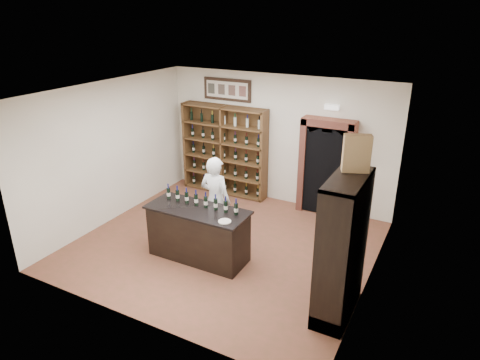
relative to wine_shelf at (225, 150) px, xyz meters
name	(u,v)px	position (x,y,z in m)	size (l,w,h in m)	color
floor	(225,245)	(1.30, -2.33, -1.10)	(5.50, 5.50, 0.00)	brown
ceiling	(222,92)	(1.30, -2.33, 1.90)	(5.50, 5.50, 0.00)	white
wall_back	(277,140)	(1.30, 0.17, 0.40)	(5.50, 0.04, 3.00)	silver
wall_left	(111,152)	(-1.45, -2.33, 0.40)	(0.04, 5.00, 3.00)	silver
wall_right	(376,204)	(4.05, -2.33, 0.40)	(0.04, 5.00, 3.00)	silver
wine_shelf	(225,150)	(0.00, 0.00, 0.00)	(2.20, 0.38, 2.20)	brown
framed_picture	(227,90)	(0.00, 0.14, 1.45)	(1.25, 0.04, 0.52)	black
arched_doorway	(326,165)	(2.55, 0.00, 0.04)	(1.17, 0.35, 2.17)	black
emergency_light	(332,107)	(2.55, 0.09, 1.30)	(0.30, 0.10, 0.10)	white
tasting_counter	(198,234)	(1.10, -2.93, -0.61)	(1.88, 0.78, 1.00)	black
counter_bottle_0	(169,193)	(0.38, -2.81, 0.01)	(0.07, 0.07, 0.30)	black
counter_bottle_1	(178,195)	(0.59, -2.81, 0.01)	(0.07, 0.07, 0.30)	black
counter_bottle_2	(187,197)	(0.79, -2.81, 0.01)	(0.07, 0.07, 0.30)	black
counter_bottle_3	(196,200)	(1.00, -2.81, 0.01)	(0.07, 0.07, 0.30)	black
counter_bottle_4	(206,202)	(1.20, -2.81, 0.01)	(0.07, 0.07, 0.30)	black
counter_bottle_5	(216,204)	(1.41, -2.81, 0.01)	(0.07, 0.07, 0.30)	black
counter_bottle_6	(226,207)	(1.61, -2.81, 0.01)	(0.07, 0.07, 0.30)	black
counter_bottle_7	(236,209)	(1.82, -2.81, 0.01)	(0.07, 0.07, 0.30)	black
side_cabinet	(342,269)	(3.82, -3.23, -0.35)	(0.48, 1.20, 2.20)	black
shopkeeper	(216,200)	(1.07, -2.25, -0.22)	(0.64, 0.42, 1.76)	white
plate	(225,221)	(1.78, -3.14, -0.09)	(0.22, 0.22, 0.02)	beige
wine_crate	(357,153)	(3.80, -2.95, 1.37)	(0.38, 0.16, 0.53)	tan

